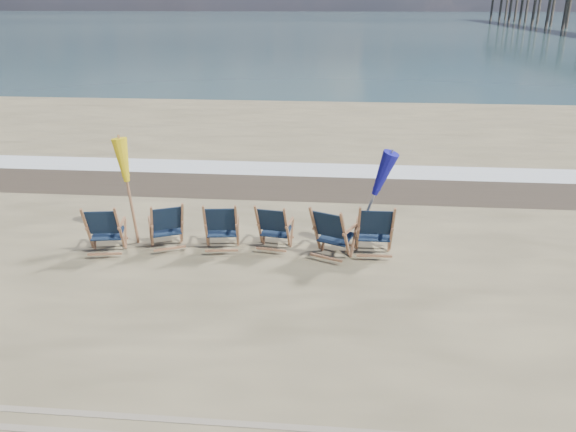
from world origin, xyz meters
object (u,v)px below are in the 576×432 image
at_px(beach_chair_1, 182,225).
at_px(beach_chair_5, 392,232).
at_px(umbrella_yellow, 127,166).
at_px(beach_chair_4, 345,237).
at_px(beach_chair_2, 237,227).
at_px(beach_chair_0, 120,230).
at_px(umbrella_blue, 370,174).
at_px(beach_chair_3, 287,229).

relative_size(beach_chair_1, beach_chair_5, 0.93).
bearing_deg(umbrella_yellow, beach_chair_5, -3.81).
bearing_deg(beach_chair_4, beach_chair_2, 15.41).
height_order(beach_chair_0, beach_chair_5, beach_chair_5).
bearing_deg(umbrella_blue, beach_chair_3, -177.85).
bearing_deg(beach_chair_2, umbrella_yellow, -16.19).
distance_m(beach_chair_2, beach_chair_3, 0.96).
distance_m(beach_chair_0, umbrella_blue, 4.80).
distance_m(beach_chair_4, beach_chair_5, 0.92).
xyz_separation_m(beach_chair_2, beach_chair_5, (2.93, -0.01, 0.03)).
bearing_deg(umbrella_yellow, beach_chair_4, -8.60).
relative_size(beach_chair_3, umbrella_yellow, 0.48).
distance_m(beach_chair_0, beach_chair_3, 3.15).
bearing_deg(beach_chair_0, beach_chair_3, 177.60).
bearing_deg(beach_chair_5, beach_chair_2, -0.86).
bearing_deg(umbrella_yellow, beach_chair_1, -13.33).
relative_size(beach_chair_2, umbrella_yellow, 0.50).
height_order(beach_chair_1, umbrella_yellow, umbrella_yellow).
height_order(beach_chair_1, beach_chair_4, beach_chair_4).
relative_size(beach_chair_0, umbrella_blue, 0.49).
distance_m(beach_chair_2, umbrella_yellow, 2.44).
xyz_separation_m(beach_chair_1, beach_chair_3, (2.04, -0.02, -0.01)).
height_order(beach_chair_1, beach_chair_5, beach_chair_5).
bearing_deg(beach_chair_4, beach_chair_3, 5.76).
relative_size(umbrella_yellow, umbrella_blue, 0.98).
bearing_deg(beach_chair_1, beach_chair_2, 151.42).
distance_m(beach_chair_1, beach_chair_4, 3.16).
height_order(beach_chair_3, beach_chair_4, beach_chair_4).
bearing_deg(umbrella_blue, beach_chair_5, -14.58).
height_order(beach_chair_3, umbrella_blue, umbrella_blue).
relative_size(beach_chair_5, umbrella_yellow, 0.53).
bearing_deg(beach_chair_3, beach_chair_5, -172.76).
bearing_deg(beach_chair_2, beach_chair_3, 175.65).
relative_size(beach_chair_0, beach_chair_3, 1.06).
bearing_deg(beach_chair_3, beach_chair_4, 170.84).
bearing_deg(beach_chair_2, beach_chair_4, 163.98).
xyz_separation_m(beach_chair_4, beach_chair_5, (0.87, 0.30, 0.01)).
height_order(beach_chair_3, umbrella_yellow, umbrella_yellow).
height_order(beach_chair_3, beach_chair_5, beach_chair_5).
bearing_deg(beach_chair_2, beach_chair_0, 1.63).
xyz_separation_m(beach_chair_5, umbrella_blue, (-0.45, 0.12, 1.08)).
height_order(umbrella_yellow, umbrella_blue, umbrella_blue).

